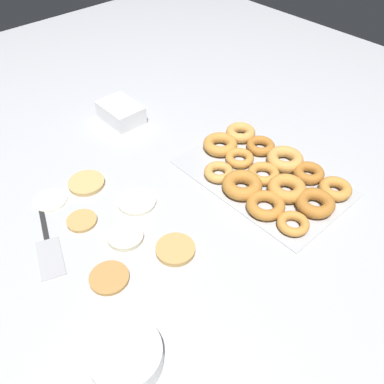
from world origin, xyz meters
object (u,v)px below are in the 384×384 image
object	(u,v)px
pancake_4	(137,201)
pancake_3	(82,221)
pancake_0	(86,183)
pancake_1	(175,249)
pancake_2	(109,278)
pancake_5	(50,200)
batter_bowl	(126,356)
spatula	(48,249)
pancake_6	(126,236)
donut_tray	(267,174)
container_stack	(121,112)

from	to	relation	value
pancake_4	pancake_3	bearing A→B (deg)	75.13
pancake_0	pancake_1	distance (m)	0.38
pancake_1	pancake_4	size ratio (longest dim) A/B	0.92
pancake_2	pancake_3	bearing A→B (deg)	-13.44
pancake_5	batter_bowl	world-z (taller)	batter_bowl
pancake_5	pancake_4	bearing A→B (deg)	-134.42
pancake_4	pancake_0	bearing A→B (deg)	21.78
pancake_2	spatula	distance (m)	0.19
pancake_2	spatula	bearing A→B (deg)	19.52
pancake_2	pancake_4	bearing A→B (deg)	-51.41
pancake_6	pancake_0	bearing A→B (deg)	-8.11
pancake_0	pancake_4	xyz separation A→B (m)	(-0.17, -0.07, -0.00)
pancake_6	spatula	distance (m)	0.20
pancake_0	donut_tray	distance (m)	0.55
pancake_5	pancake_6	bearing A→B (deg)	-163.31
pancake_0	pancake_1	bearing A→B (deg)	-174.93
pancake_4	donut_tray	distance (m)	0.40
pancake_0	batter_bowl	xyz separation A→B (m)	(-0.53, 0.23, 0.02)
pancake_4	donut_tray	world-z (taller)	donut_tray
pancake_5	batter_bowl	xyz separation A→B (m)	(-0.54, 0.11, 0.02)
pancake_1	pancake_4	world-z (taller)	pancake_1
batter_bowl	spatula	bearing A→B (deg)	-3.49
pancake_2	batter_bowl	size ratio (longest dim) A/B	0.64
pancake_5	container_stack	distance (m)	0.45
pancake_4	spatula	xyz separation A→B (m)	(0.02, 0.27, -0.00)
pancake_5	container_stack	bearing A→B (deg)	-62.69
donut_tray	batter_bowl	world-z (taller)	batter_bowl
pancake_1	pancake_5	bearing A→B (deg)	21.00
pancake_1	pancake_3	xyz separation A→B (m)	(0.25, 0.12, -0.00)
donut_tray	pancake_4	bearing A→B (deg)	62.62
pancake_0	pancake_2	bearing A→B (deg)	156.92
pancake_6	container_stack	xyz separation A→B (m)	(0.47, -0.32, 0.02)
pancake_1	spatula	distance (m)	0.33
pancake_0	donut_tray	xyz separation A→B (m)	(-0.35, -0.42, 0.01)
pancake_0	batter_bowl	distance (m)	0.57
pancake_1	pancake_5	world-z (taller)	pancake_1
pancake_2	pancake_6	world-z (taller)	pancake_6
pancake_0	pancake_6	world-z (taller)	same
batter_bowl	container_stack	size ratio (longest dim) A/B	0.97
pancake_3	container_stack	size ratio (longest dim) A/B	0.53
pancake_0	pancake_5	xyz separation A→B (m)	(0.01, 0.12, -0.00)
pancake_2	pancake_5	bearing A→B (deg)	-4.33
pancake_1	pancake_6	xyz separation A→B (m)	(0.12, 0.07, -0.00)
batter_bowl	pancake_3	bearing A→B (deg)	-18.90
pancake_2	pancake_3	xyz separation A→B (m)	(0.21, -0.05, 0.00)
pancake_0	pancake_6	bearing A→B (deg)	171.89
donut_tray	pancake_3	bearing A→B (deg)	66.22
pancake_6	batter_bowl	distance (m)	0.34
pancake_1	pancake_2	size ratio (longest dim) A/B	1.05
pancake_2	pancake_6	distance (m)	0.13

